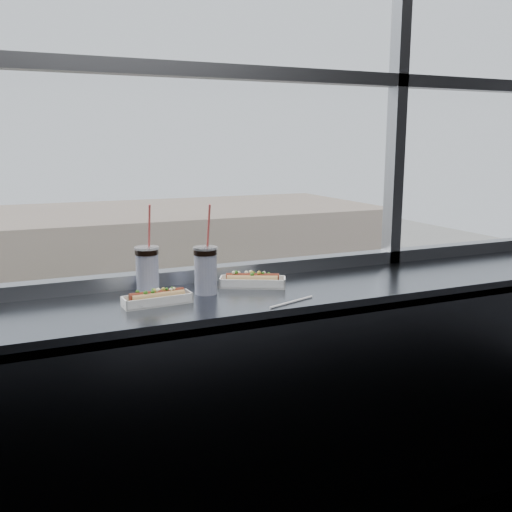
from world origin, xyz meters
name	(u,v)px	position (x,y,z in m)	size (l,w,h in m)	color
wall_back_lower	(209,394)	(0.00, 1.50, 0.55)	(6.00, 6.00, 0.00)	black
counter	(229,302)	(0.00, 1.23, 1.07)	(6.00, 0.55, 0.06)	slate
counter_fascia	(254,449)	(0.00, 0.97, 0.55)	(6.00, 0.04, 1.04)	slate
hotdog_tray_left	(157,298)	(-0.30, 1.20, 1.13)	(0.27, 0.10, 0.06)	white
hotdog_tray_right	(253,280)	(0.14, 1.30, 1.13)	(0.29, 0.21, 0.07)	white
soda_cup_left	(147,268)	(-0.29, 1.38, 1.21)	(0.10, 0.10, 0.37)	white
soda_cup_right	(206,268)	(-0.08, 1.28, 1.21)	(0.10, 0.10, 0.37)	white
loose_straw	(292,302)	(0.18, 1.01, 1.10)	(0.01, 0.01, 0.23)	white
wrapper	(137,304)	(-0.38, 1.19, 1.11)	(0.10, 0.07, 0.02)	silver
plaza_ground	(27,310)	(0.00, 45.00, -11.00)	(120.00, 120.00, 0.00)	gray
street_asphalt	(51,463)	(0.00, 21.50, -10.97)	(80.00, 10.00, 0.06)	black
far_sidewalk	(39,387)	(0.00, 29.50, -10.98)	(80.00, 6.00, 0.04)	gray
far_building	(26,274)	(0.00, 39.50, -7.00)	(50.00, 14.00, 8.00)	tan
car_far_b	(117,386)	(3.41, 25.50, -9.90)	(6.26, 2.61, 2.09)	#5C1400
car_near_e	(363,427)	(12.14, 17.50, -10.01)	(5.57, 2.32, 1.86)	#245195
car_near_c	(116,480)	(1.91, 17.50, -9.83)	(6.67, 2.78, 2.22)	maroon
car_far_c	(261,361)	(11.07, 25.50, -9.82)	(6.73, 2.81, 2.24)	white
pedestrian_b	(46,367)	(0.40, 29.31, -9.84)	(1.00, 0.75, 2.24)	#66605B
pedestrian_c	(138,347)	(5.51, 30.63, -9.96)	(0.89, 0.67, 2.00)	#66605B
pedestrian_d	(232,347)	(10.46, 28.36, -9.91)	(0.93, 0.70, 2.09)	#66605B
tree_center	(65,324)	(1.51, 29.50, -7.71)	(3.10, 3.10, 4.84)	#47382B
tree_right	(219,303)	(10.15, 29.50, -7.56)	(3.24, 3.24, 5.07)	#47382B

